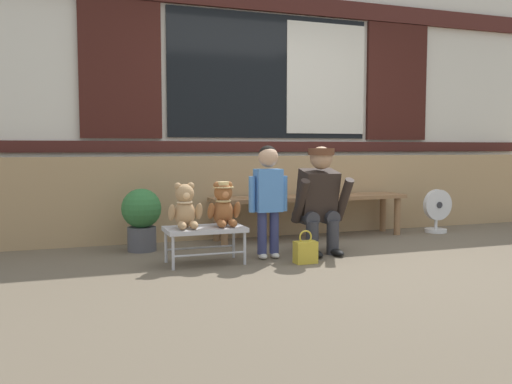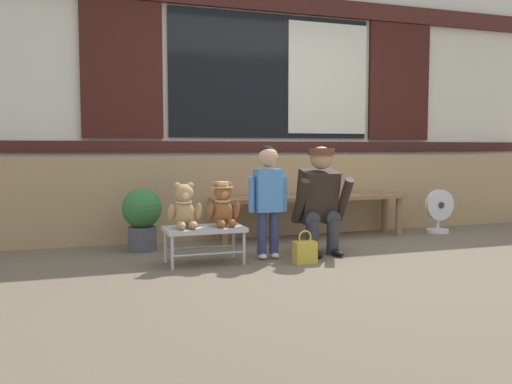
# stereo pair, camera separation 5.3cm
# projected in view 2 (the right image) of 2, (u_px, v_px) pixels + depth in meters

# --- Properties ---
(ground_plane) EXTENTS (60.00, 60.00, 0.00)m
(ground_plane) POSITION_uv_depth(u_px,v_px,m) (348.00, 258.00, 4.68)
(ground_plane) COLOR brown
(brick_low_wall) EXTENTS (7.59, 0.25, 0.85)m
(brick_low_wall) POSITION_uv_depth(u_px,v_px,m) (285.00, 195.00, 5.99)
(brick_low_wall) COLOR tan
(brick_low_wall) RESTS_ON ground
(shop_facade) EXTENTS (7.74, 0.26, 3.21)m
(shop_facade) POSITION_uv_depth(u_px,v_px,m) (269.00, 89.00, 6.38)
(shop_facade) COLOR silver
(shop_facade) RESTS_ON ground
(wooden_bench_long) EXTENTS (2.10, 0.40, 0.44)m
(wooden_bench_long) POSITION_uv_depth(u_px,v_px,m) (311.00, 202.00, 5.69)
(wooden_bench_long) COLOR #8E6642
(wooden_bench_long) RESTS_ON ground
(small_display_bench) EXTENTS (0.64, 0.36, 0.30)m
(small_display_bench) POSITION_uv_depth(u_px,v_px,m) (204.00, 231.00, 4.44)
(small_display_bench) COLOR #BCBCC1
(small_display_bench) RESTS_ON ground
(teddy_bear_plain) EXTENTS (0.28, 0.26, 0.36)m
(teddy_bear_plain) POSITION_uv_depth(u_px,v_px,m) (185.00, 207.00, 4.37)
(teddy_bear_plain) COLOR tan
(teddy_bear_plain) RESTS_ON small_display_bench
(teddy_bear_with_hat) EXTENTS (0.28, 0.27, 0.36)m
(teddy_bear_with_hat) POSITION_uv_depth(u_px,v_px,m) (223.00, 205.00, 4.48)
(teddy_bear_with_hat) COLOR #93562D
(teddy_bear_with_hat) RESTS_ON small_display_bench
(child_standing) EXTENTS (0.35, 0.18, 0.96)m
(child_standing) POSITION_uv_depth(u_px,v_px,m) (268.00, 189.00, 4.62)
(child_standing) COLOR navy
(child_standing) RESTS_ON ground
(adult_crouching) EXTENTS (0.50, 0.49, 0.95)m
(adult_crouching) POSITION_uv_depth(u_px,v_px,m) (320.00, 200.00, 4.85)
(adult_crouching) COLOR #333338
(adult_crouching) RESTS_ON ground
(handbag_on_ground) EXTENTS (0.18, 0.11, 0.27)m
(handbag_on_ground) POSITION_uv_depth(u_px,v_px,m) (305.00, 252.00, 4.46)
(handbag_on_ground) COLOR gold
(handbag_on_ground) RESTS_ON ground
(potted_plant) EXTENTS (0.36, 0.36, 0.57)m
(potted_plant) POSITION_uv_depth(u_px,v_px,m) (142.00, 216.00, 4.99)
(potted_plant) COLOR #4C4C51
(potted_plant) RESTS_ON ground
(floor_fan) EXTENTS (0.34, 0.24, 0.48)m
(floor_fan) POSITION_uv_depth(u_px,v_px,m) (439.00, 211.00, 6.04)
(floor_fan) COLOR silver
(floor_fan) RESTS_ON ground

